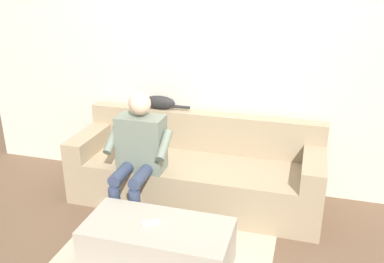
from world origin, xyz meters
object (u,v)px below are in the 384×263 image
(person_solo_seated, at_px, (139,150))
(cat_on_backrest, at_px, (156,102))
(couch, at_px, (196,173))
(remote_white, at_px, (151,222))
(coffee_table, at_px, (158,246))

(person_solo_seated, relative_size, cat_on_backrest, 2.04)
(couch, height_order, cat_on_backrest, cat_on_backrest)
(remote_white, bearing_deg, coffee_table, 142.53)
(couch, bearing_deg, person_solo_seated, 42.29)
(remote_white, bearing_deg, cat_on_backrest, -101.21)
(couch, relative_size, coffee_table, 2.16)
(cat_on_backrest, relative_size, remote_white, 4.26)
(coffee_table, distance_m, cat_on_backrest, 1.57)
(person_solo_seated, xyz_separation_m, cat_on_backrest, (0.08, -0.65, 0.24))
(person_solo_seated, bearing_deg, cat_on_backrest, -83.28)
(couch, height_order, person_solo_seated, person_solo_seated)
(coffee_table, distance_m, person_solo_seated, 0.90)
(coffee_table, bearing_deg, cat_on_backrest, -69.53)
(cat_on_backrest, height_order, remote_white, cat_on_backrest)
(coffee_table, xyz_separation_m, person_solo_seated, (0.42, -0.67, 0.45))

